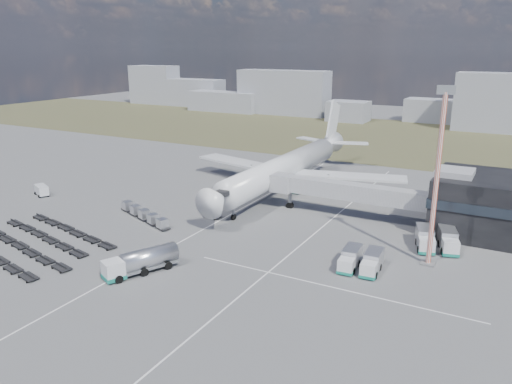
% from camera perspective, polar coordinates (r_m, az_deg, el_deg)
% --- Properties ---
extents(ground, '(420.00, 420.00, 0.00)m').
position_cam_1_polar(ground, '(85.84, -5.70, -4.91)').
color(ground, '#565659').
rests_on(ground, ground).
extents(grass_strip, '(420.00, 90.00, 0.01)m').
position_cam_1_polar(grass_strip, '(184.30, 13.92, 6.14)').
color(grass_strip, '#4A462C').
rests_on(grass_strip, ground).
extents(lane_markings, '(47.12, 110.00, 0.01)m').
position_cam_1_polar(lane_markings, '(83.54, 1.05, -5.44)').
color(lane_markings, silver).
rests_on(lane_markings, ground).
extents(jet_bridge, '(30.30, 3.80, 7.05)m').
position_cam_1_polar(jet_bridge, '(94.85, 9.25, 0.24)').
color(jet_bridge, '#939399').
rests_on(jet_bridge, ground).
extents(airliner, '(51.59, 64.53, 17.62)m').
position_cam_1_polar(airliner, '(111.29, 3.60, 2.93)').
color(airliner, silver).
rests_on(airliner, ground).
extents(skyline, '(304.33, 27.12, 25.07)m').
position_cam_1_polar(skyline, '(222.02, 16.48, 10.07)').
color(skyline, gray).
rests_on(skyline, ground).
extents(fuel_tanker, '(7.02, 10.96, 3.49)m').
position_cam_1_polar(fuel_tanker, '(72.94, -13.00, -7.73)').
color(fuel_tanker, silver).
rests_on(fuel_tanker, ground).
extents(pushback_tug, '(3.10, 1.87, 1.38)m').
position_cam_1_polar(pushback_tug, '(93.94, -5.00, -2.55)').
color(pushback_tug, silver).
rests_on(pushback_tug, ground).
extents(utility_van, '(4.70, 3.52, 2.29)m').
position_cam_1_polar(utility_van, '(116.86, -23.30, 0.16)').
color(utility_van, silver).
rests_on(utility_van, ground).
extents(catering_truck, '(2.42, 5.74, 2.62)m').
position_cam_1_polar(catering_truck, '(111.05, 4.81, 0.77)').
color(catering_truck, silver).
rests_on(catering_truck, ground).
extents(service_trucks_near, '(5.83, 6.82, 2.60)m').
position_cam_1_polar(service_trucks_near, '(73.74, 11.91, -7.67)').
color(service_trucks_near, silver).
rests_on(service_trucks_near, ground).
extents(service_trucks_far, '(7.72, 8.52, 2.88)m').
position_cam_1_polar(service_trucks_far, '(84.31, 19.95, -5.12)').
color(service_trucks_far, silver).
rests_on(service_trucks_far, ground).
extents(uld_row, '(15.55, 7.35, 1.76)m').
position_cam_1_polar(uld_row, '(94.69, -12.66, -2.51)').
color(uld_row, black).
rests_on(uld_row, ground).
extents(baggage_dollies, '(30.62, 20.65, 0.77)m').
position_cam_1_polar(baggage_dollies, '(89.98, -24.46, -5.08)').
color(baggage_dollies, black).
rests_on(baggage_dollies, ground).
extents(floodlight_mast, '(2.48, 2.00, 25.96)m').
position_cam_1_polar(floodlight_mast, '(74.56, 19.95, 1.40)').
color(floodlight_mast, '#C33C1F').
rests_on(floodlight_mast, ground).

